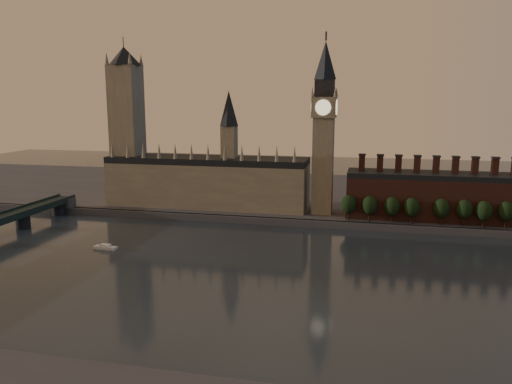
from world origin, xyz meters
TOP-DOWN VIEW (x-y plane):
  - ground at (0.00, 0.00)m, footprint 900.00×900.00m
  - north_bank at (0.00, 178.04)m, footprint 900.00×182.00m
  - palace_of_westminster at (-64.41, 114.91)m, footprint 130.00×30.30m
  - victoria_tower at (-120.00, 115.00)m, footprint 24.00×24.00m
  - big_ben at (10.00, 110.00)m, footprint 15.00×15.00m
  - chimney_block at (80.00, 110.00)m, footprint 110.00×25.00m
  - embankment_tree_0 at (26.68, 94.61)m, footprint 8.60×8.60m
  - embankment_tree_1 at (38.42, 93.64)m, footprint 8.60×8.60m
  - embankment_tree_2 at (50.75, 93.82)m, footprint 8.60×8.60m
  - embankment_tree_3 at (61.29, 93.73)m, footprint 8.60×8.60m
  - embankment_tree_4 at (77.18, 94.71)m, footprint 8.60×8.60m
  - embankment_tree_5 at (89.11, 94.98)m, footprint 8.60×8.60m
  - embankment_tree_6 at (98.82, 93.58)m, footprint 8.60×8.60m
  - embankment_tree_7 at (110.14, 94.30)m, footprint 8.60×8.60m
  - river_boat at (-88.21, 24.32)m, footprint 12.35×4.47m

SIDE VIEW (x-z plane):
  - ground at x=0.00m, z-range 0.00..0.00m
  - river_boat at x=-88.21m, z-range -0.28..2.14m
  - north_bank at x=0.00m, z-range 0.00..4.00m
  - embankment_tree_0 at x=26.68m, z-range 6.03..20.91m
  - embankment_tree_1 at x=38.42m, z-range 6.03..20.91m
  - embankment_tree_2 at x=50.75m, z-range 6.03..20.91m
  - embankment_tree_3 at x=61.29m, z-range 6.03..20.91m
  - embankment_tree_4 at x=77.18m, z-range 6.03..20.91m
  - embankment_tree_5 at x=89.11m, z-range 6.03..20.91m
  - embankment_tree_6 at x=98.82m, z-range 6.03..20.91m
  - embankment_tree_7 at x=110.14m, z-range 6.03..20.91m
  - chimney_block at x=80.00m, z-range -0.68..36.32m
  - palace_of_westminster at x=-64.41m, z-range -15.37..58.63m
  - big_ben at x=10.00m, z-range 3.33..110.33m
  - victoria_tower at x=-120.00m, z-range 5.09..113.09m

